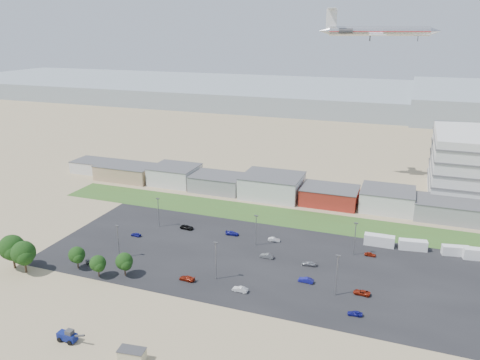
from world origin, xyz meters
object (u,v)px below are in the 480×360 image
at_px(parked_car_8, 370,254).
at_px(parked_car_12, 309,264).
at_px(parked_car_6, 232,233).
at_px(parked_car_10, 94,262).
at_px(parked_car_9, 187,227).
at_px(parked_car_5, 136,235).
at_px(parked_car_0, 362,293).
at_px(telehandler, 67,335).
at_px(parked_car_11, 274,240).
at_px(parked_car_13, 240,289).
at_px(tree_far_left, 12,250).
at_px(airliner, 379,31).
at_px(portable_shed, 132,355).
at_px(box_trailer_a, 379,240).
at_px(parked_car_1, 306,280).
at_px(parked_car_3, 187,278).
at_px(parked_car_7, 267,256).
at_px(parked_car_2, 355,313).

bearing_deg(parked_car_8, parked_car_12, 126.50).
distance_m(parked_car_6, parked_car_10, 41.78).
relative_size(parked_car_9, parked_car_12, 1.12).
bearing_deg(parked_car_10, parked_car_5, -7.21).
relative_size(parked_car_0, parked_car_10, 0.93).
distance_m(telehandler, parked_car_11, 65.48).
distance_m(parked_car_5, parked_car_13, 45.14).
xyz_separation_m(tree_far_left, airliner, (80.33, 107.56, 54.64)).
bearing_deg(parked_car_11, parked_car_13, 173.72).
relative_size(parked_car_0, parked_car_6, 0.97).
bearing_deg(parked_car_13, portable_shed, -18.07).
bearing_deg(parked_car_6, parked_car_5, 108.42).
distance_m(portable_shed, box_trailer_a, 79.65).
bearing_deg(box_trailer_a, tree_far_left, -152.84).
bearing_deg(parked_car_12, portable_shed, -29.73).
xyz_separation_m(portable_shed, parked_car_0, (38.78, 39.39, -0.76)).
distance_m(tree_far_left, parked_car_0, 90.49).
bearing_deg(parked_car_8, parked_car_5, 98.77).
height_order(parked_car_8, parked_car_12, parked_car_12).
xyz_separation_m(tree_far_left, parked_car_12, (73.37, 28.47, -4.78)).
bearing_deg(box_trailer_a, parked_car_8, -103.25).
distance_m(parked_car_1, parked_car_5, 55.85).
bearing_deg(telehandler, parked_car_12, 52.56).
bearing_deg(parked_car_3, parked_car_13, 93.68).
xyz_separation_m(airliner, parked_car_10, (-61.80, -98.58, -59.36)).
bearing_deg(parked_car_12, parked_car_11, -134.93).
distance_m(parked_car_12, parked_car_13, 22.70).
xyz_separation_m(parked_car_9, parked_car_13, (28.73, -29.05, 0.02)).
bearing_deg(portable_shed, parked_car_7, 69.62).
relative_size(airliner, parked_car_2, 13.57).
bearing_deg(parked_car_2, tree_far_left, -89.78).
distance_m(tree_far_left, parked_car_9, 50.39).
bearing_deg(parked_car_7, parked_car_10, -63.68).
bearing_deg(tree_far_left, box_trailer_a, 27.89).
distance_m(tree_far_left, parked_car_1, 77.24).
distance_m(parked_car_9, parked_car_12, 42.86).
height_order(parked_car_6, parked_car_12, parked_car_6).
distance_m(portable_shed, parked_car_7, 51.02).
relative_size(parked_car_6, parked_car_7, 1.07).
xyz_separation_m(portable_shed, airliner, (30.67, 128.39, 58.67)).
distance_m(telehandler, parked_car_0, 66.91).
xyz_separation_m(tree_far_left, parked_car_0, (88.44, 18.56, -4.79)).
height_order(parked_car_1, parked_car_13, parked_car_1).
bearing_deg(parked_car_1, parked_car_12, -169.72).
height_order(parked_car_1, parked_car_3, parked_car_1).
xyz_separation_m(airliner, parked_car_1, (-5.76, -88.01, -59.35)).
distance_m(parked_car_9, parked_car_10, 32.65).
distance_m(portable_shed, parked_car_13, 32.47).
xyz_separation_m(parked_car_2, parked_car_8, (0.45, 30.61, -0.02)).
relative_size(telehandler, parked_car_1, 1.71).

